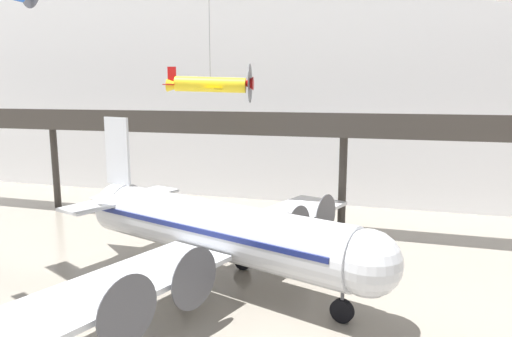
{
  "coord_description": "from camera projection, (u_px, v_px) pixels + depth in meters",
  "views": [
    {
      "loc": [
        3.97,
        -15.27,
        12.27
      ],
      "look_at": [
        -2.79,
        7.33,
        8.29
      ],
      "focal_mm": 32.0,
      "sensor_mm": 36.0,
      "label": 1
    }
  ],
  "objects": [
    {
      "name": "hangar_back_wall",
      "position": [
        356.0,
        74.0,
        48.75
      ],
      "size": [
        140.0,
        3.0,
        28.26
      ],
      "color": "white",
      "rests_on": "ground"
    },
    {
      "name": "mezzanine_walkway",
      "position": [
        343.0,
        132.0,
        38.28
      ],
      "size": [
        110.0,
        3.2,
        10.59
      ],
      "color": "#38332D",
      "rests_on": "ground"
    },
    {
      "name": "airliner_silver_main",
      "position": [
        211.0,
        229.0,
        29.2
      ],
      "size": [
        24.37,
        28.38,
        10.44
      ],
      "rotation": [
        0.0,
        0.0,
        -0.32
      ],
      "color": "silver",
      "rests_on": "ground"
    },
    {
      "name": "suspended_plane_yellow_lowwing",
      "position": [
        210.0,
        85.0,
        32.37
      ],
      "size": [
        6.39,
        7.74,
        11.57
      ],
      "rotation": [
        0.0,
        0.0,
        0.2
      ],
      "color": "yellow"
    }
  ]
}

